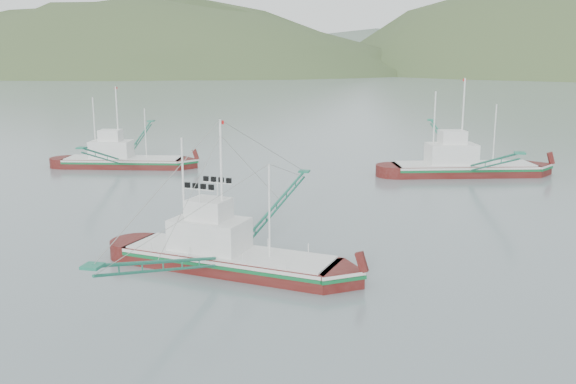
# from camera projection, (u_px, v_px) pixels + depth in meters

# --- Properties ---
(ground) EXTENTS (1200.00, 1200.00, 0.00)m
(ground) POSITION_uv_depth(u_px,v_px,m) (267.00, 261.00, 40.30)
(ground) COLOR slate
(ground) RESTS_ON ground
(main_boat) EXTENTS (13.75, 23.91, 9.77)m
(main_boat) POSITION_uv_depth(u_px,v_px,m) (227.00, 242.00, 38.53)
(main_boat) COLOR #4A0F0C
(main_boat) RESTS_ON ground
(bg_boat_left) EXTENTS (13.86, 24.23, 9.88)m
(bg_boat_left) POSITION_uv_depth(u_px,v_px,m) (122.00, 153.00, 73.01)
(bg_boat_left) COLOR #4A0F0C
(bg_boat_left) RESTS_ON ground
(bg_boat_right) EXTENTS (15.63, 26.79, 11.08)m
(bg_boat_right) POSITION_uv_depth(u_px,v_px,m) (464.00, 156.00, 68.15)
(bg_boat_right) COLOR #4A0F0C
(bg_boat_right) RESTS_ON ground
(headland_left) EXTENTS (448.00, 308.00, 210.00)m
(headland_left) POSITION_uv_depth(u_px,v_px,m) (138.00, 73.00, 421.78)
(headland_left) COLOR #3C5029
(headland_left) RESTS_ON ground
(ridge_distant) EXTENTS (960.00, 400.00, 240.00)m
(ridge_distant) POSITION_uv_depth(u_px,v_px,m) (456.00, 67.00, 568.18)
(ridge_distant) COLOR slate
(ridge_distant) RESTS_ON ground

